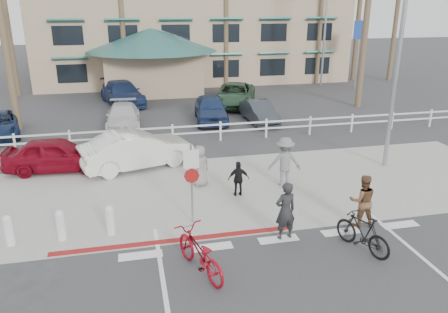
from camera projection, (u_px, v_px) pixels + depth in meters
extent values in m
plane|color=#333335|center=(285.00, 250.00, 12.28)|extent=(140.00, 140.00, 0.00)
cube|color=#333335|center=(315.00, 294.00, 10.44)|extent=(12.00, 16.00, 0.01)
cube|color=gray|center=(244.00, 188.00, 16.42)|extent=(22.00, 7.00, 0.01)
cube|color=#333335|center=(221.00, 154.00, 20.10)|extent=(40.00, 5.00, 0.01)
cube|color=#333335|center=(191.00, 108.00, 28.84)|extent=(50.00, 16.00, 0.01)
cube|color=maroon|center=(174.00, 241.00, 12.76)|extent=(7.00, 0.25, 0.02)
imported|color=maroon|center=(199.00, 253.00, 11.08)|extent=(1.48, 2.34, 1.16)
imported|color=black|center=(285.00, 211.00, 12.63)|extent=(0.71, 0.53, 1.78)
imported|color=black|center=(363.00, 233.00, 12.11)|extent=(1.16, 1.91, 1.11)
imported|color=brown|center=(362.00, 201.00, 13.39)|extent=(0.95, 0.82, 1.69)
imported|color=slate|center=(285.00, 162.00, 16.35)|extent=(1.34, 0.92, 1.90)
imported|color=black|center=(239.00, 179.00, 15.56)|extent=(0.79, 0.39, 1.30)
imported|color=gray|center=(200.00, 166.00, 16.39)|extent=(0.91, 0.76, 1.59)
imported|color=silver|center=(137.00, 150.00, 18.23)|extent=(4.98, 2.93, 1.55)
imported|color=maroon|center=(56.00, 154.00, 17.90)|extent=(4.24, 1.98, 1.40)
imported|color=silver|center=(123.00, 116.00, 24.15)|extent=(1.89, 4.43, 1.27)
imported|color=navy|center=(211.00, 109.00, 25.41)|extent=(2.25, 4.60, 1.51)
imported|color=#2B3036|center=(259.00, 112.00, 25.28)|extent=(1.47, 3.80, 1.23)
imported|color=navy|center=(122.00, 93.00, 29.75)|extent=(3.41, 5.69, 1.54)
imported|color=#2A4C31|center=(235.00, 95.00, 29.37)|extent=(4.08, 5.80, 1.47)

